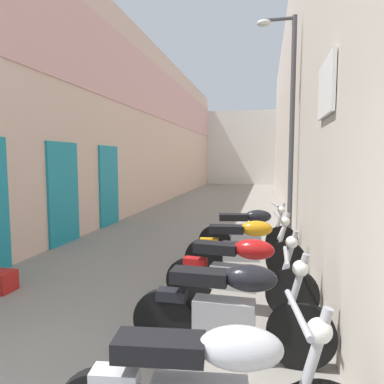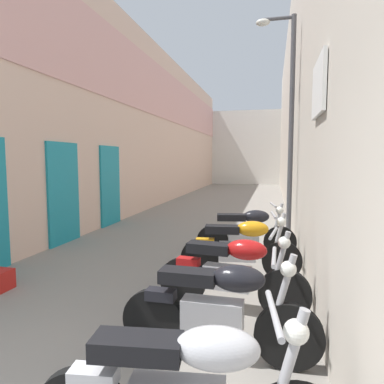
# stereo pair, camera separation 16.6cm
# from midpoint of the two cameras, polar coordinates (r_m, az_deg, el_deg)

# --- Properties ---
(ground_plane) EXTENTS (40.48, 40.48, 0.00)m
(ground_plane) POSITION_cam_midpoint_polar(r_m,az_deg,el_deg) (11.56, 2.52, -3.69)
(ground_plane) COLOR gray
(building_left) EXTENTS (0.45, 24.48, 6.26)m
(building_left) POSITION_cam_midpoint_polar(r_m,az_deg,el_deg) (14.01, -7.04, 10.81)
(building_left) COLOR beige
(building_left) RESTS_ON ground
(building_right) EXTENTS (0.45, 24.48, 7.37)m
(building_right) POSITION_cam_midpoint_polar(r_m,az_deg,el_deg) (13.40, 15.72, 13.18)
(building_right) COLOR beige
(building_right) RESTS_ON ground
(building_far_end) EXTENTS (7.93, 2.00, 5.38)m
(building_far_end) POSITION_cam_midpoint_polar(r_m,az_deg,el_deg) (26.57, 8.08, 7.23)
(building_far_end) COLOR silver
(building_far_end) RESTS_ON ground
(motorcycle_second) EXTENTS (1.85, 0.58, 1.04)m
(motorcycle_second) POSITION_cam_midpoint_polar(r_m,az_deg,el_deg) (3.29, 4.91, -18.42)
(motorcycle_second) COLOR black
(motorcycle_second) RESTS_ON ground
(motorcycle_third) EXTENTS (1.85, 0.58, 1.04)m
(motorcycle_third) POSITION_cam_midpoint_polar(r_m,az_deg,el_deg) (4.24, 6.68, -12.90)
(motorcycle_third) COLOR black
(motorcycle_third) RESTS_ON ground
(motorcycle_fourth) EXTENTS (1.85, 0.58, 1.04)m
(motorcycle_fourth) POSITION_cam_midpoint_polar(r_m,az_deg,el_deg) (5.40, 7.91, -8.90)
(motorcycle_fourth) COLOR black
(motorcycle_fourth) RESTS_ON ground
(motorcycle_fifth) EXTENTS (1.84, 0.58, 1.04)m
(motorcycle_fifth) POSITION_cam_midpoint_polar(r_m,az_deg,el_deg) (6.51, 8.67, -6.42)
(motorcycle_fifth) COLOR black
(motorcycle_fifth) RESTS_ON ground
(street_lamp) EXTENTS (0.79, 0.18, 4.67)m
(street_lamp) POSITION_cam_midpoint_polar(r_m,az_deg,el_deg) (7.39, 14.93, 12.24)
(street_lamp) COLOR #47474C
(street_lamp) RESTS_ON ground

